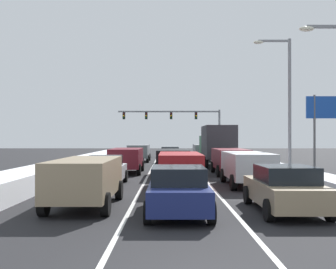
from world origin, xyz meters
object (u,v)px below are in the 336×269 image
object	(u,v)px
sedan_white_center_lane_fourth	(175,158)
traffic_light_gantry	(180,119)
sedan_charcoal_center_lane_fifth	(169,155)
roadside_sign_right	(327,115)
suv_red_center_lane_second	(179,167)
suv_tan_left_lane_nearest	(85,178)
sedan_green_left_lane_fourth	(129,157)
sedan_navy_center_lane_nearest	(177,190)
suv_black_center_lane_third	(172,160)
sedan_silver_left_lane_second	(103,170)
sedan_tan_right_lane_nearest	(283,188)
suv_maroon_left_lane_third	(125,158)
suv_gray_right_lane_fifth	(202,151)
suv_silver_right_lane_second	(246,166)
box_truck_right_lane_fourth	(216,144)
street_lamp_right_mid	(284,93)
suv_gray_left_lane_fifth	(138,151)
suv_maroon_right_lane_third	(229,159)

from	to	relation	value
sedan_white_center_lane_fourth	traffic_light_gantry	distance (m)	23.65
sedan_charcoal_center_lane_fifth	roadside_sign_right	bearing A→B (deg)	-40.47
suv_red_center_lane_second	suv_tan_left_lane_nearest	size ratio (longest dim) A/B	1.00
sedan_green_left_lane_fourth	sedan_navy_center_lane_nearest	bearing A→B (deg)	-80.60
suv_black_center_lane_third	sedan_silver_left_lane_second	world-z (taller)	suv_black_center_lane_third
sedan_tan_right_lane_nearest	sedan_silver_left_lane_second	distance (m)	10.04
sedan_white_center_lane_fourth	sedan_silver_left_lane_second	bearing A→B (deg)	-108.28
suv_maroon_left_lane_third	suv_gray_right_lane_fifth	bearing A→B (deg)	66.03
suv_silver_right_lane_second	sedan_charcoal_center_lane_fifth	bearing A→B (deg)	101.29
sedan_white_center_lane_fourth	suv_maroon_left_lane_third	distance (m)	5.66
sedan_charcoal_center_lane_fifth	suv_maroon_left_lane_third	size ratio (longest dim) A/B	0.92
box_truck_right_lane_fourth	suv_red_center_lane_second	distance (m)	14.67
suv_red_center_lane_second	sedan_green_left_lane_fourth	size ratio (longest dim) A/B	1.09
box_truck_right_lane_fourth	suv_tan_left_lane_nearest	xyz separation A→B (m)	(-6.94, -19.43, -0.88)
suv_gray_right_lane_fifth	street_lamp_right_mid	size ratio (longest dim) A/B	0.52
sedan_tan_right_lane_nearest	suv_silver_right_lane_second	bearing A→B (deg)	88.82
suv_gray_right_lane_fifth	sedan_charcoal_center_lane_fifth	xyz separation A→B (m)	(-3.49, -3.13, -0.25)
sedan_navy_center_lane_nearest	sedan_silver_left_lane_second	size ratio (longest dim) A/B	1.00
suv_silver_right_lane_second	sedan_silver_left_lane_second	xyz separation A→B (m)	(-7.15, 0.22, -0.25)
suv_black_center_lane_third	suv_tan_left_lane_nearest	distance (m)	11.60
suv_gray_right_lane_fifth	suv_black_center_lane_third	xyz separation A→B (m)	(-3.39, -16.77, 0.00)
suv_red_center_lane_second	sedan_charcoal_center_lane_fifth	world-z (taller)	suv_red_center_lane_second
sedan_tan_right_lane_nearest	roadside_sign_right	bearing A→B (deg)	64.07
sedan_green_left_lane_fourth	roadside_sign_right	xyz separation A→B (m)	(14.69, -4.27, 3.25)
suv_tan_left_lane_nearest	traffic_light_gantry	world-z (taller)	traffic_light_gantry
suv_gray_left_lane_fifth	roadside_sign_right	bearing A→B (deg)	-37.58
sedan_tan_right_lane_nearest	suv_maroon_left_lane_third	xyz separation A→B (m)	(-6.61, 14.26, 0.25)
suv_maroon_right_lane_third	roadside_sign_right	size ratio (longest dim) A/B	0.89
street_lamp_right_mid	suv_maroon_left_lane_third	bearing A→B (deg)	-175.15
roadside_sign_right	sedan_charcoal_center_lane_fifth	bearing A→B (deg)	139.53
suv_silver_right_lane_second	street_lamp_right_mid	xyz separation A→B (m)	(4.29, 8.22, 4.50)
suv_silver_right_lane_second	suv_gray_right_lane_fifth	bearing A→B (deg)	90.67
suv_gray_left_lane_fifth	suv_maroon_right_lane_third	bearing A→B (deg)	-63.68
sedan_navy_center_lane_nearest	suv_tan_left_lane_nearest	bearing A→B (deg)	157.26
sedan_green_left_lane_fourth	suv_gray_left_lane_fifth	size ratio (longest dim) A/B	0.92
sedan_navy_center_lane_nearest	box_truck_right_lane_fourth	bearing A→B (deg)	79.79
sedan_silver_left_lane_second	suv_gray_left_lane_fifth	world-z (taller)	suv_gray_left_lane_fifth
sedan_green_left_lane_fourth	suv_gray_right_lane_fifth	bearing A→B (deg)	51.65
traffic_light_gantry	roadside_sign_right	world-z (taller)	traffic_light_gantry
sedan_tan_right_lane_nearest	suv_silver_right_lane_second	xyz separation A→B (m)	(0.14, 6.98, 0.25)
suv_gray_right_lane_fifth	suv_black_center_lane_third	world-z (taller)	same
suv_black_center_lane_third	suv_maroon_left_lane_third	distance (m)	3.78
sedan_charcoal_center_lane_fifth	roadside_sign_right	size ratio (longest dim) A/B	0.82
suv_red_center_lane_second	box_truck_right_lane_fourth	bearing A→B (deg)	76.20
suv_maroon_right_lane_third	suv_tan_left_lane_nearest	xyz separation A→B (m)	(-6.93, -12.15, 0.00)
sedan_green_left_lane_fourth	sedan_tan_right_lane_nearest	bearing A→B (deg)	-71.23
sedan_silver_left_lane_second	suv_gray_left_lane_fifth	size ratio (longest dim) A/B	0.92
suv_silver_right_lane_second	suv_gray_left_lane_fifth	size ratio (longest dim) A/B	1.00
sedan_silver_left_lane_second	traffic_light_gantry	xyz separation A→B (m)	(4.95, 34.82, 4.12)
sedan_navy_center_lane_nearest	sedan_green_left_lane_fourth	xyz separation A→B (m)	(-3.42, 20.68, 0.00)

